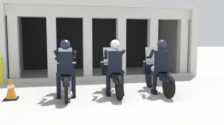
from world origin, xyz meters
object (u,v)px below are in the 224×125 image
motorcycle_left (66,78)px  police_officer_left (66,64)px  motorcycle_center (113,76)px  traffic_cone_flank (11,89)px  bollard_kerbside (1,71)px  police_officer_right (161,62)px  police_officer_center (115,63)px  motorcycle_right (157,75)px

motorcycle_left → police_officer_left: (-0.00, -0.28, 0.44)m
motorcycle_center → traffic_cone_flank: bearing=-170.9°
traffic_cone_flank → bollard_kerbside: size_ratio=0.59×
motorcycle_left → traffic_cone_flank: (-1.44, -0.17, -0.21)m
motorcycle_left → motorcycle_center: bearing=12.8°
police_officer_right → police_officer_center: bearing=-174.1°
police_officer_left → traffic_cone_flank: size_ratio=2.69×
police_officer_right → bollard_kerbside: (-4.96, 2.41, -0.44)m
police_officer_left → motorcycle_center: bearing=24.5°
police_officer_left → police_officer_right: 2.74m
motorcycle_left → police_officer_right: size_ratio=1.29×
police_officer_right → traffic_cone_flank: 4.23m
motorcycle_left → police_officer_left: bearing=-77.6°
motorcycle_right → police_officer_right: bearing=-81.5°
police_officer_right → bollard_kerbside: size_ratio=1.58×
police_officer_center → police_officer_right: (1.37, -0.07, 0.00)m
police_officer_left → motorcycle_center: (1.37, 0.29, -0.44)m
police_officer_left → police_officer_right: bearing=11.3°
police_officer_center → traffic_cone_flank: bearing=-176.7°
police_officer_left → traffic_cone_flank: bearing=-171.8°
motorcycle_center → motorcycle_right: (1.37, -0.07, 0.00)m
police_officer_center → motorcycle_left: bearing=173.9°
police_officer_left → bollard_kerbside: (-2.22, 2.34, -0.44)m
motorcycle_right → traffic_cone_flank: bearing=-169.8°
motorcycle_right → traffic_cone_flank: 4.19m
motorcycle_center → bollard_kerbside: motorcycle_center is taller
motorcycle_right → police_officer_left: bearing=-166.7°
police_officer_right → motorcycle_right: bearing=98.5°
police_officer_left → motorcycle_center: size_ratio=0.78×
motorcycle_right → police_officer_right: size_ratio=1.29×
police_officer_right → motorcycle_center: bearing=174.3°
motorcycle_center → traffic_cone_flank: motorcycle_center is taller
motorcycle_center → motorcycle_left: bearing=-174.3°
police_officer_left → motorcycle_center: police_officer_left is taller
police_officer_center → police_officer_right: size_ratio=1.00×
police_officer_left → motorcycle_center: 1.47m
police_officer_left → motorcycle_right: (2.74, 0.22, -0.44)m
motorcycle_left → police_officer_center: (1.37, -0.28, 0.44)m
police_officer_center → motorcycle_center: bearing=95.2°
police_officer_center → motorcycle_right: bearing=14.4°
traffic_cone_flank → police_officer_right: bearing=-2.4°
motorcycle_left → police_officer_center: size_ratio=1.29×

